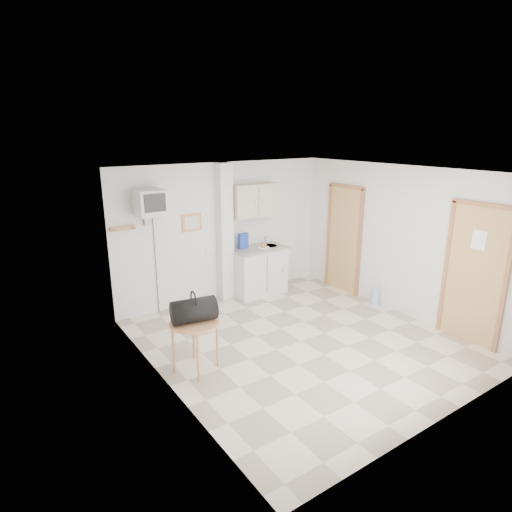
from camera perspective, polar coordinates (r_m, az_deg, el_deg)
ground at (r=6.56m, az=6.05°, el=-11.20°), size 4.50×4.50×0.00m
room_envelope at (r=6.22m, az=7.64°, el=2.40°), size 4.24×4.54×2.55m
kitchenette at (r=8.07m, az=0.19°, el=0.39°), size 1.03×0.58×2.10m
crt_television at (r=6.93m, az=-13.94°, el=6.84°), size 0.44×0.45×2.15m
round_table at (r=5.61m, az=-8.15°, el=-9.45°), size 0.65×0.65×0.69m
duffel_bag at (r=5.50m, az=-8.28°, el=-7.16°), size 0.60×0.40×0.42m
water_bottle at (r=7.99m, az=15.59°, el=-5.19°), size 0.13×0.13×0.38m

